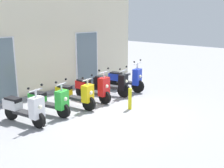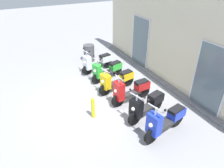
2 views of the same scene
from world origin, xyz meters
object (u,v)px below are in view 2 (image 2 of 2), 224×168
object	(u,v)px
scooter_black	(146,105)
trash_bin	(89,53)
scooter_blue	(165,121)
curb_bollard	(93,108)
scooter_yellow	(117,80)
scooter_red	(131,90)
scooter_white	(97,62)
scooter_green	(107,70)

from	to	relation	value
scooter_black	trash_bin	size ratio (longest dim) A/B	1.88
scooter_blue	trash_bin	world-z (taller)	scooter_blue
scooter_black	scooter_blue	bearing A→B (deg)	1.37
curb_bollard	scooter_yellow	bearing A→B (deg)	127.39
scooter_yellow	scooter_red	bearing A→B (deg)	4.77
scooter_yellow	trash_bin	world-z (taller)	scooter_yellow
scooter_black	trash_bin	world-z (taller)	scooter_black
scooter_white	curb_bollard	world-z (taller)	scooter_white
scooter_white	scooter_yellow	distance (m)	1.87
scooter_yellow	scooter_black	bearing A→B (deg)	2.24
scooter_black	curb_bollard	world-z (taller)	scooter_black
scooter_red	scooter_black	world-z (taller)	scooter_red
scooter_yellow	scooter_red	xyz separation A→B (m)	(0.90, 0.07, 0.03)
scooter_yellow	trash_bin	distance (m)	3.14
trash_bin	scooter_red	bearing A→B (deg)	-0.20
scooter_green	scooter_yellow	world-z (taller)	scooter_green
scooter_green	scooter_red	world-z (taller)	scooter_red
scooter_green	curb_bollard	distance (m)	2.56
scooter_green	scooter_yellow	bearing A→B (deg)	-3.55
curb_bollard	scooter_blue	bearing A→B (deg)	42.89
scooter_green	curb_bollard	size ratio (longest dim) A/B	2.21
scooter_green	trash_bin	xyz separation A→B (m)	(-2.16, 0.03, -0.03)
scooter_red	scooter_blue	xyz separation A→B (m)	(1.84, 0.02, 0.01)
scooter_yellow	scooter_black	world-z (taller)	scooter_yellow
scooter_green	scooter_black	xyz separation A→B (m)	(2.83, 0.01, 0.02)
scooter_blue	scooter_red	bearing A→B (deg)	-179.41
curb_bollard	scooter_black	bearing A→B (deg)	63.28
scooter_red	curb_bollard	world-z (taller)	scooter_red
scooter_yellow	scooter_black	distance (m)	1.86
scooter_white	scooter_green	size ratio (longest dim) A/B	1.01
scooter_black	trash_bin	bearing A→B (deg)	179.81
scooter_yellow	curb_bollard	world-z (taller)	scooter_yellow
scooter_green	scooter_white	bearing A→B (deg)	-174.19
scooter_green	scooter_blue	bearing A→B (deg)	0.51
scooter_white	curb_bollard	bearing A→B (deg)	-25.38
scooter_green	curb_bollard	xyz separation A→B (m)	(2.07, -1.50, -0.09)
scooter_blue	scooter_black	bearing A→B (deg)	-178.63
scooter_white	scooter_yellow	size ratio (longest dim) A/B	0.97
scooter_red	trash_bin	size ratio (longest dim) A/B	1.94
scooter_green	scooter_black	world-z (taller)	scooter_green
scooter_white	scooter_red	bearing A→B (deg)	2.17
scooter_white	scooter_red	distance (m)	2.77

